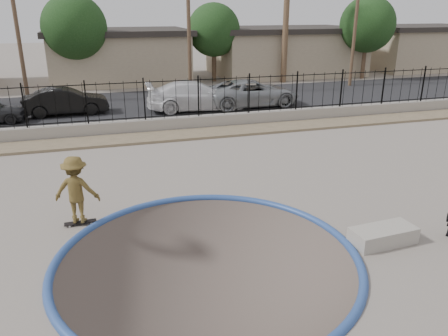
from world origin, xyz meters
TOP-DOWN VIEW (x-y plane):
  - ground at (0.00, 12.00)m, footprint 120.00×120.00m
  - bowl_pit at (0.00, -1.00)m, footprint 6.84×6.84m
  - coping_ring at (0.00, -1.00)m, footprint 7.04×7.04m
  - rock_strip at (0.00, 9.20)m, footprint 42.00×1.60m
  - retaining_wall at (0.00, 10.30)m, footprint 42.00×0.45m
  - fence at (0.00, 10.30)m, footprint 40.00×0.04m
  - street at (0.00, 17.00)m, footprint 90.00×8.00m
  - house_center at (0.00, 26.50)m, footprint 10.60×8.60m
  - house_east at (14.00, 26.50)m, footprint 12.60×8.60m
  - house_east_far at (28.00, 26.50)m, footprint 11.60×8.60m
  - utility_pole_left at (-6.00, 19.00)m, footprint 1.70×0.24m
  - utility_pole_mid at (4.00, 19.00)m, footprint 1.70×0.24m
  - utility_pole_right at (16.00, 19.00)m, footprint 1.70×0.24m
  - street_tree_left at (-3.00, 23.00)m, footprint 4.32×4.32m
  - street_tree_mid at (7.00, 24.00)m, footprint 3.96×3.96m
  - street_tree_right at (19.00, 22.00)m, footprint 4.32×4.32m
  - skater at (-2.80, 1.60)m, footprint 1.30×0.96m
  - skateboard at (-2.80, 1.60)m, footprint 0.82×0.24m
  - concrete_ledge at (4.26, -1.50)m, footprint 1.64×0.81m
  - car_b at (-3.63, 15.00)m, footprint 4.39×1.70m
  - car_c at (3.25, 14.15)m, footprint 5.51×2.47m
  - car_d at (6.59, 14.24)m, footprint 5.60×2.77m

SIDE VIEW (x-z plane):
  - ground at x=0.00m, z-range -2.20..0.00m
  - bowl_pit at x=0.00m, z-range -0.90..0.90m
  - coping_ring at x=0.00m, z-range -0.10..0.10m
  - street at x=0.00m, z-range 0.00..0.04m
  - rock_strip at x=0.00m, z-range 0.00..0.11m
  - skateboard at x=-2.80m, z-range 0.02..0.09m
  - concrete_ledge at x=4.26m, z-range 0.00..0.40m
  - retaining_wall at x=0.00m, z-range 0.00..0.60m
  - car_b at x=-3.63m, z-range 0.04..1.46m
  - car_d at x=6.59m, z-range 0.04..1.56m
  - car_c at x=3.25m, z-range 0.04..1.61m
  - skater at x=-2.80m, z-range 0.00..1.79m
  - fence at x=0.00m, z-range 0.60..2.40m
  - house_east at x=14.00m, z-range 0.02..3.92m
  - house_east_far at x=28.00m, z-range 0.02..3.92m
  - house_center at x=0.00m, z-range 0.02..3.92m
  - street_tree_mid at x=7.00m, z-range 0.92..6.75m
  - street_tree_left at x=-3.00m, z-range 1.01..7.37m
  - street_tree_right at x=19.00m, z-range 1.01..7.37m
  - utility_pole_left at x=-6.00m, z-range 0.20..9.20m
  - utility_pole_right at x=16.00m, z-range 0.20..9.20m
  - utility_pole_mid at x=4.00m, z-range 0.21..9.71m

